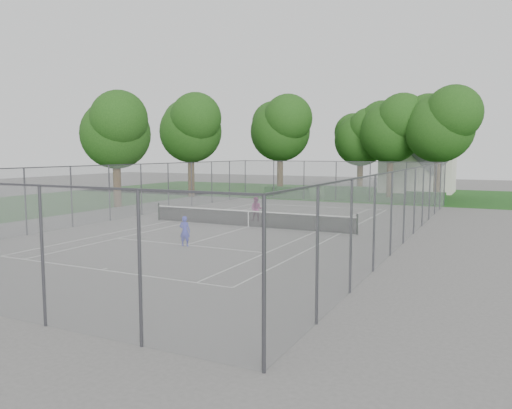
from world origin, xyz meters
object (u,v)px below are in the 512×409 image
at_px(tennis_net, 248,218).
at_px(girl_player, 185,231).
at_px(house, 418,158).
at_px(woman_player, 256,209).

height_order(tennis_net, girl_player, girl_player).
height_order(house, girl_player, house).
bearing_deg(tennis_net, woman_player, 105.14).
distance_m(tennis_net, girl_player, 6.61).
xyz_separation_m(girl_player, woman_player, (-0.72, 8.94, 0.06)).
xyz_separation_m(house, woman_player, (-5.58, -28.30, -2.94)).
height_order(tennis_net, woman_player, woman_player).
bearing_deg(house, tennis_net, -99.17).
xyz_separation_m(house, girl_player, (-4.86, -37.24, -3.00)).
height_order(girl_player, woman_player, woman_player).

